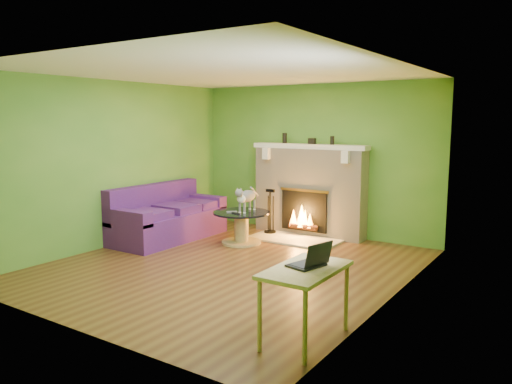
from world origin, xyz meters
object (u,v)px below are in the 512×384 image
at_px(desk, 305,277).
at_px(coffee_table, 241,225).
at_px(cat, 247,199).
at_px(sofa, 167,218).

bearing_deg(desk, coffee_table, 134.23).
bearing_deg(cat, sofa, -165.86).
xyz_separation_m(sofa, cat, (1.32, 0.48, 0.38)).
distance_m(desk, cat, 3.66).
xyz_separation_m(coffee_table, desk, (2.57, -2.64, 0.30)).
distance_m(sofa, cat, 1.45).
bearing_deg(sofa, desk, -30.10).
bearing_deg(coffee_table, cat, 32.01).
distance_m(coffee_table, cat, 0.44).
relative_size(sofa, coffee_table, 2.21).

